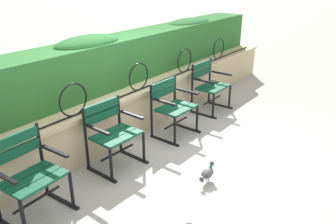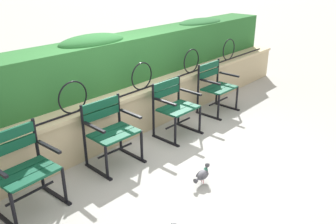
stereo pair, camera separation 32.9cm
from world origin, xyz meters
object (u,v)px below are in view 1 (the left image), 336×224
(park_chair_centre_left, at_px, (112,132))
(park_chair_centre_right, at_px, (172,106))
(park_chair_rightmost, at_px, (209,85))
(park_chair_leftmost, at_px, (28,174))
(pigeon_near_chairs, at_px, (208,173))

(park_chair_centre_left, distance_m, park_chair_centre_right, 1.17)
(park_chair_centre_left, relative_size, park_chair_rightmost, 0.97)
(park_chair_centre_left, bearing_deg, park_chair_leftmost, -178.59)
(park_chair_centre_left, bearing_deg, pigeon_near_chairs, -71.71)
(park_chair_leftmost, height_order, park_chair_centre_right, park_chair_leftmost)
(park_chair_leftmost, distance_m, park_chair_centre_right, 2.35)
(park_chair_centre_left, xyz_separation_m, pigeon_near_chairs, (0.39, -1.17, -0.35))
(park_chair_leftmost, relative_size, park_chair_centre_left, 1.05)
(park_chair_leftmost, xyz_separation_m, park_chair_rightmost, (3.53, 0.02, -0.00))
(park_chair_leftmost, relative_size, park_chair_centre_right, 1.06)
(pigeon_near_chairs, bearing_deg, park_chair_centre_left, 108.29)
(park_chair_leftmost, distance_m, park_chair_centre_left, 1.18)
(pigeon_near_chairs, bearing_deg, park_chair_rightmost, 30.49)
(park_chair_leftmost, relative_size, pigeon_near_chairs, 3.02)
(park_chair_leftmost, distance_m, park_chair_rightmost, 3.53)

